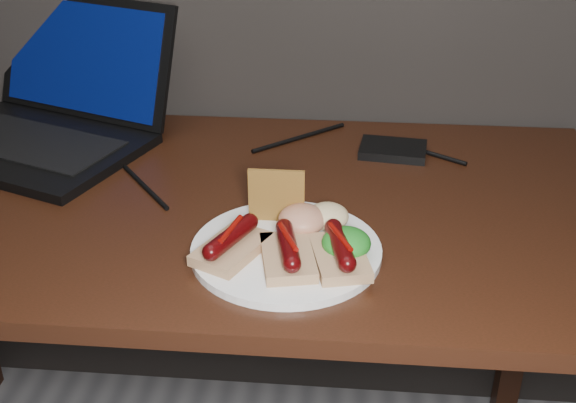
% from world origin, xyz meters
% --- Properties ---
extents(desk, '(1.40, 0.70, 0.75)m').
position_xyz_m(desk, '(0.00, 1.38, 0.66)').
color(desk, black).
rests_on(desk, ground).
extents(laptop, '(0.51, 0.49, 0.25)m').
position_xyz_m(laptop, '(-0.33, 1.59, 0.80)').
color(laptop, black).
rests_on(laptop, desk).
extents(hard_drive, '(0.13, 0.10, 0.02)m').
position_xyz_m(hard_drive, '(0.33, 1.58, 0.76)').
color(hard_drive, black).
rests_on(hard_drive, desk).
extents(desk_cables, '(0.86, 0.38, 0.01)m').
position_xyz_m(desk_cables, '(-0.00, 1.52, 0.75)').
color(desk_cables, black).
rests_on(desk_cables, desk).
extents(plate, '(0.29, 0.29, 0.01)m').
position_xyz_m(plate, '(0.16, 1.22, 0.76)').
color(plate, white).
rests_on(plate, desk).
extents(bread_sausage_left, '(0.11, 0.13, 0.04)m').
position_xyz_m(bread_sausage_left, '(0.09, 1.19, 0.78)').
color(bread_sausage_left, tan).
rests_on(bread_sausage_left, plate).
extents(bread_sausage_center, '(0.09, 0.13, 0.04)m').
position_xyz_m(bread_sausage_center, '(0.17, 1.18, 0.78)').
color(bread_sausage_center, tan).
rests_on(bread_sausage_center, plate).
extents(bread_sausage_right, '(0.09, 0.13, 0.04)m').
position_xyz_m(bread_sausage_right, '(0.24, 1.19, 0.78)').
color(bread_sausage_right, tan).
rests_on(bread_sausage_right, plate).
extents(crispbread, '(0.09, 0.01, 0.08)m').
position_xyz_m(crispbread, '(0.14, 1.29, 0.80)').
color(crispbread, '#B07E30').
rests_on(crispbread, plate).
extents(salad_greens, '(0.07, 0.07, 0.04)m').
position_xyz_m(salad_greens, '(0.25, 1.21, 0.78)').
color(salad_greens, '#125911').
rests_on(salad_greens, plate).
extents(salsa_mound, '(0.07, 0.07, 0.04)m').
position_xyz_m(salsa_mound, '(0.18, 1.27, 0.78)').
color(salsa_mound, '#A21710').
rests_on(salsa_mound, plate).
extents(coleslaw_mound, '(0.06, 0.06, 0.04)m').
position_xyz_m(coleslaw_mound, '(0.22, 1.28, 0.78)').
color(coleslaw_mound, beige).
rests_on(coleslaw_mound, plate).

